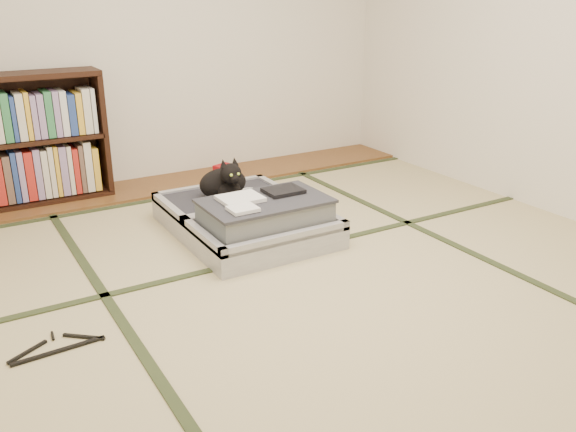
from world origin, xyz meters
TOP-DOWN VIEW (x-y plane):
  - floor at (0.00, 0.00)m, footprint 4.50×4.50m
  - wood_strip at (0.00, 2.00)m, footprint 4.00×0.50m
  - red_item at (0.42, 2.03)m, footprint 0.17×0.14m
  - tatami_borders at (0.00, 0.49)m, footprint 4.00×4.50m
  - bookcase at (-1.17, 2.07)m, footprint 1.30×0.30m
  - suitcase at (0.00, 0.76)m, footprint 0.83×1.11m
  - cat at (-0.02, 1.05)m, footprint 0.37×0.37m
  - cable_coil at (0.16, 1.07)m, footprint 0.12×0.12m
  - hanger at (-1.30, 0.02)m, footprint 0.41×0.19m

SIDE VIEW (x-z plane):
  - floor at x=0.00m, z-range 0.00..0.00m
  - tatami_borders at x=0.00m, z-range 0.00..0.01m
  - hanger at x=-1.30m, z-range 0.00..0.01m
  - wood_strip at x=0.00m, z-range 0.00..0.02m
  - red_item at x=0.42m, z-range 0.02..0.09m
  - suitcase at x=0.00m, z-range -0.05..0.28m
  - cable_coil at x=0.16m, z-range 0.16..0.19m
  - cat at x=-0.02m, z-range 0.12..0.42m
  - bookcase at x=-1.17m, z-range -0.01..0.91m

